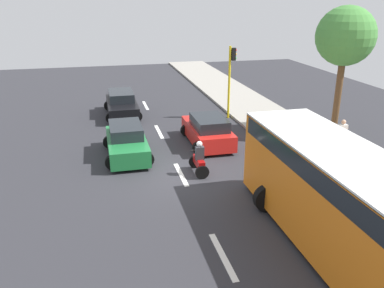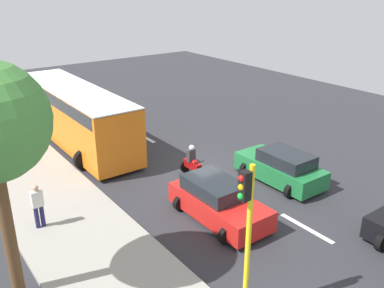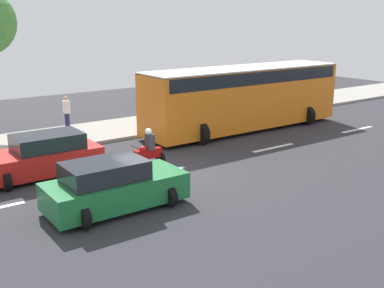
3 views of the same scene
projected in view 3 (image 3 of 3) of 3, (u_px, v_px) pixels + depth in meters
ground_plane at (157, 175)px, 17.15m from camera, size 40.00×60.00×0.10m
sidewalk at (82, 134)px, 22.61m from camera, size 4.00×60.00×0.15m
lane_stripe_far_north at (357, 129)px, 23.87m from camera, size 0.20×2.40×0.01m
lane_stripe_north at (274, 148)px, 20.50m from camera, size 0.20×2.40×0.01m
lane_stripe_mid at (157, 173)px, 17.13m from camera, size 0.20×2.40×0.01m
car_red at (42, 157)px, 16.72m from camera, size 2.28×4.22×1.52m
car_green at (113, 186)px, 13.77m from camera, size 2.22×4.14×1.52m
city_bus at (244, 94)px, 23.47m from camera, size 3.20×11.00×3.16m
motorcycle at (147, 151)px, 17.63m from camera, size 0.60×1.30×1.53m
pedestrian_near_signal at (67, 112)px, 22.95m from camera, size 0.40×0.24×1.69m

